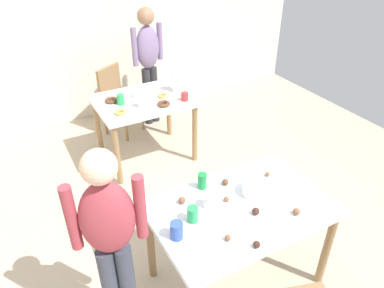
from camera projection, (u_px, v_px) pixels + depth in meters
name	position (u px, v px, depth m)	size (l,w,h in m)	color
ground_plane	(218.00, 269.00, 2.98)	(6.40, 6.40, 0.00)	tan
wall_back	(88.00, 21.00, 4.65)	(6.40, 0.10, 2.60)	beige
dining_table_near	(241.00, 217.00, 2.57)	(1.24, 0.81, 0.75)	silver
dining_table_far	(144.00, 108.00, 4.03)	(1.04, 0.80, 0.75)	white
chair_far_table	(117.00, 96.00, 4.63)	(0.55, 0.55, 0.87)	olive
person_girl_near	(110.00, 234.00, 2.14)	(0.45, 0.27, 1.46)	#383D4C
person_adult_far	(148.00, 57.00, 4.61)	(0.45, 0.26, 1.53)	#28282D
mixing_bowl	(256.00, 189.00, 2.62)	(0.20, 0.20, 0.08)	white
soda_can	(202.00, 181.00, 2.66)	(0.07, 0.07, 0.12)	#198438
fork_near	(297.00, 193.00, 2.63)	(0.17, 0.02, 0.01)	silver
cup_near_0	(193.00, 214.00, 2.37)	(0.07, 0.07, 0.11)	green
cup_near_1	(209.00, 201.00, 2.50)	(0.08, 0.08, 0.09)	white
cup_near_2	(177.00, 230.00, 2.25)	(0.08, 0.08, 0.12)	#3351B2
cake_ball_0	(225.00, 182.00, 2.71)	(0.05, 0.05, 0.05)	brown
cake_ball_1	(182.00, 200.00, 2.53)	(0.05, 0.05, 0.05)	brown
cake_ball_2	(228.00, 238.00, 2.25)	(0.04, 0.04, 0.04)	brown
cake_ball_3	(267.00, 174.00, 2.80)	(0.04, 0.04, 0.04)	brown
cake_ball_4	(227.00, 199.00, 2.55)	(0.04, 0.04, 0.04)	brown
cake_ball_5	(296.00, 212.00, 2.44)	(0.05, 0.05, 0.05)	brown
cake_ball_6	(256.00, 211.00, 2.44)	(0.05, 0.05, 0.05)	#3D2319
cake_ball_7	(257.00, 244.00, 2.20)	(0.05, 0.05, 0.05)	#3D2319
pitcher_far	(177.00, 81.00, 4.09)	(0.12, 0.12, 0.23)	white
cup_far_0	(141.00, 102.00, 3.78)	(0.08, 0.08, 0.12)	white
cup_far_1	(121.00, 99.00, 3.83)	(0.08, 0.08, 0.11)	green
cup_far_2	(185.00, 97.00, 3.92)	(0.08, 0.08, 0.09)	red
donut_far_0	(163.00, 96.00, 4.01)	(0.11, 0.11, 0.03)	gold
donut_far_1	(112.00, 100.00, 3.90)	(0.14, 0.14, 0.04)	brown
donut_far_2	(120.00, 112.00, 3.67)	(0.12, 0.12, 0.04)	gold
donut_far_3	(101.00, 98.00, 3.96)	(0.11, 0.11, 0.03)	white
donut_far_4	(164.00, 104.00, 3.83)	(0.14, 0.14, 0.04)	brown
donut_far_5	(138.00, 94.00, 4.04)	(0.14, 0.14, 0.04)	white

